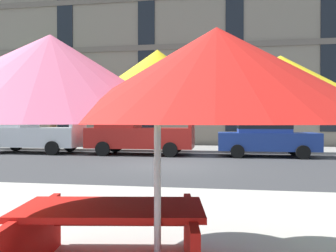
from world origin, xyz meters
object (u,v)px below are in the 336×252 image
object	(u,v)px
pickup_red	(136,133)
patio_umbrella	(157,90)
pickup_white	(28,133)
street_tree_left	(49,80)
picnic_table	(111,234)
sedan_blue	(266,136)

from	to	relation	value
pickup_red	patio_umbrella	world-z (taller)	patio_umbrella
pickup_red	patio_umbrella	bearing A→B (deg)	-74.82
pickup_red	patio_umbrella	size ratio (longest dim) A/B	1.35
pickup_white	street_tree_left	distance (m)	4.94
picnic_table	sedan_blue	bearing A→B (deg)	75.52
pickup_white	pickup_red	bearing A→B (deg)	0.00
street_tree_left	patio_umbrella	xyz separation A→B (m)	(9.98, -16.38, -2.34)
sedan_blue	patio_umbrella	size ratio (longest dim) A/B	1.17
pickup_red	sedan_blue	xyz separation A→B (m)	(6.11, -0.00, -0.08)
patio_umbrella	pickup_red	bearing A→B (deg)	105.18
pickup_white	patio_umbrella	distance (m)	15.66
pickup_white	picnic_table	distance (m)	15.06
sedan_blue	street_tree_left	size ratio (longest dim) A/B	0.79
street_tree_left	picnic_table	xyz separation A→B (m)	(9.45, -16.03, -3.72)
sedan_blue	street_tree_left	bearing A→B (deg)	163.76
patio_umbrella	picnic_table	distance (m)	1.52
pickup_red	picnic_table	size ratio (longest dim) A/B	2.55
patio_umbrella	picnic_table	xyz separation A→B (m)	(-0.53, 0.35, -1.38)
pickup_white	pickup_red	xyz separation A→B (m)	(5.68, 0.00, 0.00)
pickup_red	sedan_blue	bearing A→B (deg)	-0.00
pickup_white	sedan_blue	bearing A→B (deg)	-0.00
pickup_white	picnic_table	world-z (taller)	pickup_white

